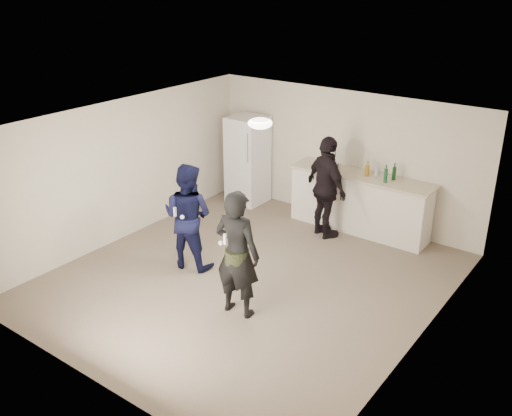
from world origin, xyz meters
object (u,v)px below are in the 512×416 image
Objects in this scene: spectator at (326,188)px; fridge at (248,160)px; shaker at (338,167)px; man at (188,216)px; counter at (359,204)px; woman at (237,254)px.

fridge is at bearing 13.85° from spectator.
man reaches higher than shaker.
fridge reaches higher than man.
shaker is at bearing -57.94° from spectator.
counter is 2.55m from fridge.
woman is (2.41, -3.42, 0.03)m from fridge.
man is (0.91, -2.79, -0.03)m from fridge.
counter is 15.29× the size of shaker.
counter is 3.52m from woman.
spectator is (2.14, -0.51, 0.03)m from fridge.
spectator reaches higher than shaker.
counter is 1.49× the size of man.
fridge is (-2.52, -0.07, 0.38)m from counter.
spectator is (1.22, 2.28, 0.06)m from man.
woman is (0.31, -3.39, -0.25)m from shaker.
man is at bearing 89.07° from spectator.
man is at bearing -71.85° from fridge.
shaker is 3.02m from man.
spectator reaches higher than man.
man is (-1.18, -2.76, -0.30)m from shaker.
shaker is at bearing -125.05° from man.
woman is at bearing -54.82° from fridge.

